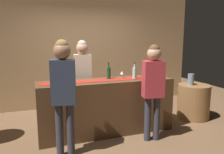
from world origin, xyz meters
name	(u,v)px	position (x,y,z in m)	size (l,w,h in m)	color
ground_plane	(107,132)	(0.00, 0.00, 0.00)	(10.00, 10.00, 0.00)	brown
back_wall	(83,49)	(0.00, 1.90, 1.45)	(6.00, 0.12, 2.90)	tan
bar_counter	(107,106)	(0.00, 0.00, 0.49)	(2.45, 0.60, 0.99)	#543821
counter_runner_cloth	(107,80)	(0.00, 0.00, 0.99)	(2.33, 0.28, 0.01)	maroon
wine_bottle_amber	(151,71)	(0.93, 0.06, 1.10)	(0.07, 0.07, 0.30)	brown
wine_bottle_green	(109,73)	(0.07, 0.10, 1.10)	(0.07, 0.07, 0.30)	#194723
wine_bottle_clear	(134,73)	(0.53, -0.05, 1.10)	(0.07, 0.07, 0.30)	#B2C6C1
wine_glass_near_customer	(122,73)	(0.32, 0.06, 1.09)	(0.07, 0.07, 0.14)	silver
wine_glass_mid_counter	(143,73)	(0.72, -0.04, 1.09)	(0.07, 0.07, 0.14)	silver
bartender	(83,73)	(-0.31, 0.58, 1.05)	(0.36, 0.25, 1.70)	#26262B
customer_sipping	(153,83)	(0.63, -0.57, 1.00)	(0.37, 0.26, 1.64)	#33333D
customer_browsing	(63,86)	(-0.84, -0.61, 1.07)	(0.37, 0.27, 1.72)	#33333D
round_side_table	(193,101)	(2.03, 0.09, 0.37)	(0.68, 0.68, 0.74)	olive
vase_on_side_table	(191,79)	(1.95, 0.12, 0.86)	(0.13, 0.13, 0.24)	slate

